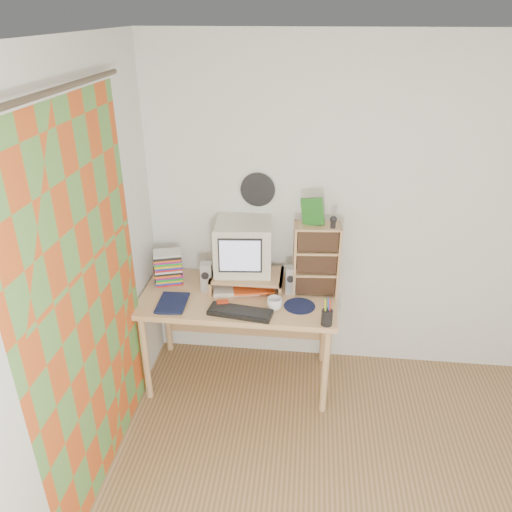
% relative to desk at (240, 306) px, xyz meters
% --- Properties ---
extents(ceiling, '(3.50, 3.50, 0.00)m').
position_rel_desk_xyz_m(ceiling, '(1.03, -1.44, 1.88)').
color(ceiling, white).
rests_on(ceiling, back_wall).
extents(back_wall, '(3.50, 0.00, 3.50)m').
position_rel_desk_xyz_m(back_wall, '(1.03, 0.31, 0.63)').
color(back_wall, silver).
rests_on(back_wall, floor).
extents(left_wall, '(0.00, 3.50, 3.50)m').
position_rel_desk_xyz_m(left_wall, '(-0.72, -1.44, 0.63)').
color(left_wall, silver).
rests_on(left_wall, floor).
extents(curtain, '(0.00, 2.20, 2.20)m').
position_rel_desk_xyz_m(curtain, '(-0.68, -0.96, 0.53)').
color(curtain, '#C64F1B').
rests_on(curtain, left_wall).
extents(wall_disc, '(0.25, 0.02, 0.25)m').
position_rel_desk_xyz_m(wall_disc, '(0.10, 0.29, 0.81)').
color(wall_disc, black).
rests_on(wall_disc, back_wall).
extents(desk, '(1.40, 0.70, 0.75)m').
position_rel_desk_xyz_m(desk, '(0.00, 0.00, 0.00)').
color(desk, tan).
rests_on(desk, floor).
extents(monitor_riser, '(0.52, 0.30, 0.12)m').
position_rel_desk_xyz_m(monitor_riser, '(0.05, 0.04, 0.23)').
color(monitor_riser, tan).
rests_on(monitor_riser, desk).
extents(crt_monitor, '(0.43, 0.43, 0.37)m').
position_rel_desk_xyz_m(crt_monitor, '(0.01, 0.09, 0.44)').
color(crt_monitor, beige).
rests_on(crt_monitor, monitor_riser).
extents(speaker_left, '(0.09, 0.09, 0.22)m').
position_rel_desk_xyz_m(speaker_left, '(-0.24, -0.01, 0.24)').
color(speaker_left, '#ACABB0').
rests_on(speaker_left, desk).
extents(speaker_right, '(0.09, 0.09, 0.21)m').
position_rel_desk_xyz_m(speaker_right, '(0.37, 0.02, 0.24)').
color(speaker_right, '#ACABB0').
rests_on(speaker_right, desk).
extents(keyboard, '(0.45, 0.21, 0.03)m').
position_rel_desk_xyz_m(keyboard, '(0.05, -0.31, 0.15)').
color(keyboard, black).
rests_on(keyboard, desk).
extents(dvd_stack, '(0.23, 0.20, 0.28)m').
position_rel_desk_xyz_m(dvd_stack, '(-0.55, 0.06, 0.28)').
color(dvd_stack, brown).
rests_on(dvd_stack, desk).
extents(cd_rack, '(0.33, 0.19, 0.53)m').
position_rel_desk_xyz_m(cd_rack, '(0.54, 0.04, 0.40)').
color(cd_rack, tan).
rests_on(cd_rack, desk).
extents(mug, '(0.12, 0.12, 0.09)m').
position_rel_desk_xyz_m(mug, '(0.27, -0.22, 0.18)').
color(mug, white).
rests_on(mug, desk).
extents(diary, '(0.25, 0.19, 0.05)m').
position_rel_desk_xyz_m(diary, '(-0.54, -0.24, 0.16)').
color(diary, '#10173A').
rests_on(diary, desk).
extents(mousepad, '(0.23, 0.23, 0.00)m').
position_rel_desk_xyz_m(mousepad, '(0.44, -0.17, 0.14)').
color(mousepad, black).
rests_on(mousepad, desk).
extents(pen_cup, '(0.09, 0.09, 0.15)m').
position_rel_desk_xyz_m(pen_cup, '(0.62, -0.37, 0.21)').
color(pen_cup, black).
rests_on(pen_cup, desk).
extents(papers, '(0.38, 0.31, 0.04)m').
position_rel_desk_xyz_m(papers, '(0.02, 0.03, 0.16)').
color(papers, silver).
rests_on(papers, desk).
extents(red_box, '(0.09, 0.07, 0.04)m').
position_rel_desk_xyz_m(red_box, '(-0.09, -0.23, 0.15)').
color(red_box, '#B62E13').
rests_on(red_box, desk).
extents(game_box, '(0.15, 0.06, 0.19)m').
position_rel_desk_xyz_m(game_box, '(0.50, 0.04, 0.76)').
color(game_box, '#1B5B1A').
rests_on(game_box, cd_rack).
extents(webcam, '(0.06, 0.06, 0.08)m').
position_rel_desk_xyz_m(webcam, '(0.64, 0.01, 0.71)').
color(webcam, black).
rests_on(webcam, cd_rack).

